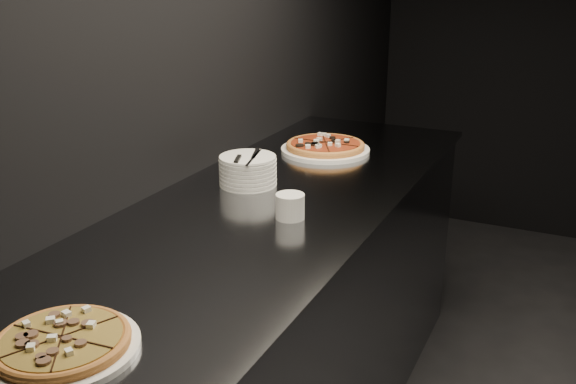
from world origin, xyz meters
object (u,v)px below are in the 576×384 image
at_px(counter, 262,338).
at_px(pizza_mushroom, 63,343).
at_px(plate_stack, 248,170).
at_px(pizza_tomato, 325,147).
at_px(ramekin, 290,206).
at_px(cutlery, 247,157).

xyz_separation_m(counter, pizza_mushroom, (0.02, -0.85, 0.48)).
bearing_deg(pizza_mushroom, plate_stack, 98.90).
height_order(pizza_tomato, ramekin, ramekin).
distance_m(pizza_mushroom, plate_stack, 1.04).
bearing_deg(cutlery, counter, -71.58).
relative_size(pizza_tomato, cutlery, 1.73).
height_order(counter, ramekin, ramekin).
relative_size(counter, ramekin, 28.72).
height_order(counter, plate_stack, plate_stack).
bearing_deg(pizza_mushroom, ramekin, 83.05).
height_order(pizza_mushroom, cutlery, cutlery).
height_order(pizza_mushroom, plate_stack, plate_stack).
relative_size(counter, pizza_tomato, 6.96).
height_order(counter, pizza_tomato, pizza_tomato).
height_order(pizza_mushroom, pizza_tomato, pizza_tomato).
bearing_deg(plate_stack, cutlery, -62.38).
bearing_deg(pizza_tomato, pizza_mushroom, -87.09).
bearing_deg(pizza_tomato, plate_stack, -99.93).
bearing_deg(cutlery, plate_stack, 97.07).
distance_m(cutlery, ramekin, 0.33).
bearing_deg(pizza_tomato, cutlery, -98.78).
xyz_separation_m(plate_stack, ramekin, (0.26, -0.22, -0.01)).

